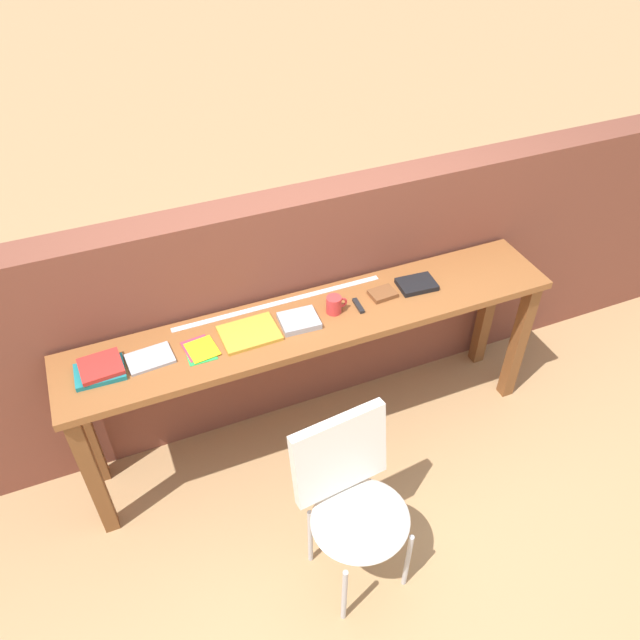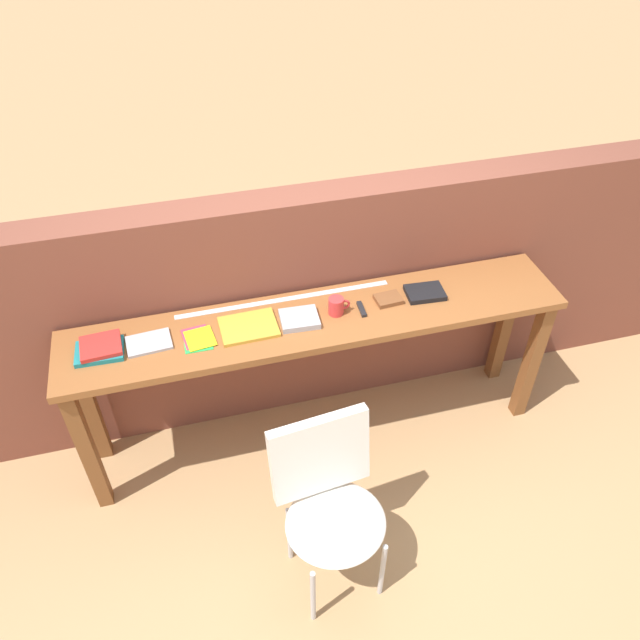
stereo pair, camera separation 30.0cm
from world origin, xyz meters
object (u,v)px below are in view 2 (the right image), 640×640
(book_repair_rightmost, at_px, (425,293))
(book_open_centre, at_px, (249,327))
(mug, at_px, (337,306))
(magazine_cycling, at_px, (149,343))
(chair_white_moulded, at_px, (330,500))
(leather_journal_brown, at_px, (388,299))
(pamphlet_pile_colourful, at_px, (198,339))
(book_stack_leftmost, at_px, (100,349))
(multitool_folded, at_px, (362,309))

(book_repair_rightmost, bearing_deg, book_open_centre, -174.51)
(mug, bearing_deg, magazine_cycling, 179.31)
(magazine_cycling, xyz_separation_m, mug, (0.91, -0.01, 0.04))
(chair_white_moulded, relative_size, book_repair_rightmost, 4.66)
(magazine_cycling, height_order, book_open_centre, book_open_centre)
(magazine_cycling, relative_size, leather_journal_brown, 1.57)
(leather_journal_brown, bearing_deg, magazine_cycling, 176.81)
(chair_white_moulded, height_order, magazine_cycling, magazine_cycling)
(chair_white_moulded, distance_m, mug, 0.92)
(leather_journal_brown, bearing_deg, pamphlet_pile_colourful, 178.52)
(magazine_cycling, distance_m, book_open_centre, 0.47)
(book_open_centre, bearing_deg, mug, -1.24)
(chair_white_moulded, bearing_deg, leather_journal_brown, 56.97)
(magazine_cycling, bearing_deg, book_stack_leftmost, 175.97)
(chair_white_moulded, bearing_deg, multitool_folded, 64.22)
(multitool_folded, height_order, leather_journal_brown, leather_journal_brown)
(multitool_folded, bearing_deg, pamphlet_pile_colourful, -179.84)
(book_stack_leftmost, bearing_deg, multitool_folded, -1.07)
(book_open_centre, xyz_separation_m, multitool_folded, (0.56, -0.01, -0.00))
(pamphlet_pile_colourful, height_order, book_open_centre, book_open_centre)
(magazine_cycling, xyz_separation_m, multitool_folded, (1.03, -0.02, 0.00))
(book_stack_leftmost, bearing_deg, leather_journal_brown, 0.47)
(leather_journal_brown, bearing_deg, chair_white_moulded, -126.72)
(book_stack_leftmost, relative_size, book_repair_rightmost, 1.15)
(book_stack_leftmost, distance_m, book_repair_rightmost, 1.60)
(book_open_centre, height_order, multitool_folded, same)
(magazine_cycling, distance_m, mug, 0.91)
(book_stack_leftmost, xyz_separation_m, pamphlet_pile_colourful, (0.44, -0.03, -0.02))
(pamphlet_pile_colourful, bearing_deg, mug, 1.31)
(book_stack_leftmost, relative_size, pamphlet_pile_colourful, 1.21)
(magazine_cycling, relative_size, book_open_centre, 0.75)
(chair_white_moulded, relative_size, book_stack_leftmost, 4.05)
(leather_journal_brown, bearing_deg, book_stack_leftmost, 176.78)
(chair_white_moulded, height_order, book_repair_rightmost, book_repair_rightmost)
(book_open_centre, bearing_deg, leather_journal_brown, 0.47)
(book_open_centre, distance_m, leather_journal_brown, 0.72)
(magazine_cycling, relative_size, mug, 1.85)
(book_stack_leftmost, height_order, mug, mug)
(chair_white_moulded, relative_size, pamphlet_pile_colourful, 4.91)
(pamphlet_pile_colourful, distance_m, leather_journal_brown, 0.96)
(book_stack_leftmost, xyz_separation_m, multitool_folded, (1.25, -0.02, -0.01))
(mug, height_order, book_repair_rightmost, mug)
(multitool_folded, distance_m, leather_journal_brown, 0.16)
(book_open_centre, relative_size, book_repair_rightmost, 1.41)
(book_stack_leftmost, distance_m, book_open_centre, 0.68)
(pamphlet_pile_colourful, relative_size, book_open_centre, 0.67)
(magazine_cycling, height_order, pamphlet_pile_colourful, magazine_cycling)
(chair_white_moulded, xyz_separation_m, multitool_folded, (0.38, 0.78, 0.36))
(book_open_centre, bearing_deg, book_stack_leftmost, 177.90)
(magazine_cycling, distance_m, book_repair_rightmost, 1.38)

